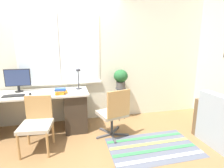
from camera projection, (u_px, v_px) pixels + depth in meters
name	position (u px, v px, depth m)	size (l,w,h in m)	color
ground_plane	(62.00, 138.00, 3.06)	(14.00, 14.00, 0.00)	olive
wall_back_with_window	(59.00, 57.00, 3.47)	(9.00, 0.12, 2.70)	beige
desk	(29.00, 112.00, 3.16)	(2.13, 0.67, 0.75)	beige
monitor	(18.00, 79.00, 3.15)	(0.43, 0.14, 0.42)	black
keyboard	(14.00, 96.00, 2.92)	(0.33, 0.14, 0.02)	black
mouse	(30.00, 94.00, 3.00)	(0.04, 0.07, 0.04)	black
desk_lamp	(78.00, 76.00, 3.36)	(0.12, 0.12, 0.40)	#2D2D33
book_stack	(60.00, 91.00, 3.03)	(0.22, 0.18, 0.10)	orange
desk_chair_wooden	(37.00, 122.00, 2.66)	(0.49, 0.50, 0.82)	#B2844C
office_chair_swivel	(114.00, 113.00, 3.01)	(0.59, 0.57, 0.88)	#47474C
plant_stand	(121.00, 93.00, 3.71)	(0.22, 0.22, 0.71)	#333338
potted_plant	(121.00, 77.00, 3.63)	(0.29, 0.29, 0.39)	#514C47
floor_rug_striped	(153.00, 147.00, 2.78)	(1.40, 0.86, 0.01)	#565B6B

